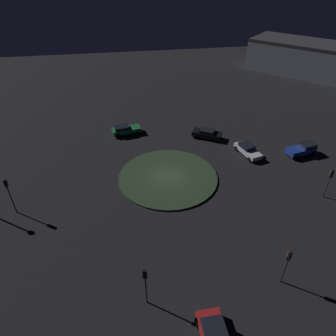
{
  "coord_description": "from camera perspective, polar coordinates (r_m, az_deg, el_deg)",
  "views": [
    {
      "loc": [
        -5.1,
        -29.49,
        22.76
      ],
      "look_at": [
        0.0,
        0.0,
        1.45
      ],
      "focal_mm": 32.2,
      "sensor_mm": 36.0,
      "label": 1
    }
  ],
  "objects": [
    {
      "name": "car_blue",
      "position": [
        45.49,
        24.05,
        3.28
      ],
      "size": [
        4.31,
        2.63,
        1.55
      ],
      "rotation": [
        0.0,
        0.0,
        3.34
      ],
      "color": "#1E38A5",
      "rests_on": "ground_plane"
    },
    {
      "name": "traffic_light_southeast",
      "position": [
        27.0,
        21.66,
        -16.06
      ],
      "size": [
        0.36,
        0.39,
        3.76
      ],
      "rotation": [
        0.0,
        0.0,
        1.98
      ],
      "color": "#2D2D2D",
      "rests_on": "ground_plane"
    },
    {
      "name": "traffic_light_south",
      "position": [
        24.01,
        -4.31,
        -20.35
      ],
      "size": [
        0.35,
        0.39,
        4.12
      ],
      "rotation": [
        0.0,
        0.0,
        1.3
      ],
      "color": "#2D2D2D",
      "rests_on": "ground_plane"
    },
    {
      "name": "traffic_light_west",
      "position": [
        34.84,
        -28.0,
        -3.64
      ],
      "size": [
        0.38,
        0.34,
        4.44
      ],
      "rotation": [
        0.0,
        0.0,
        0.19
      ],
      "color": "#2D2D2D",
      "rests_on": "ground_plane"
    },
    {
      "name": "ground_plane",
      "position": [
        37.6,
        0.0,
        -1.8
      ],
      "size": [
        120.85,
        120.85,
        0.0
      ],
      "primitive_type": "plane",
      "color": "black"
    },
    {
      "name": "car_black",
      "position": [
        45.91,
        7.39,
        6.51
      ],
      "size": [
        4.61,
        3.76,
        1.44
      ],
      "rotation": [
        0.0,
        0.0,
        -0.54
      ],
      "color": "black",
      "rests_on": "ground_plane"
    },
    {
      "name": "roundabout_island",
      "position": [
        37.53,
        0.0,
        -1.67
      ],
      "size": [
        12.29,
        12.29,
        0.21
      ],
      "primitive_type": "cylinder",
      "color": "#2D4228",
      "rests_on": "ground_plane"
    },
    {
      "name": "car_white",
      "position": [
        43.08,
        14.84,
        3.41
      ],
      "size": [
        2.8,
        4.68,
        1.43
      ],
      "rotation": [
        0.0,
        0.0,
        -1.33
      ],
      "color": "white",
      "rests_on": "ground_plane"
    },
    {
      "name": "traffic_light_east",
      "position": [
        37.54,
        28.3,
        -1.7
      ],
      "size": [
        0.39,
        0.36,
        3.75
      ],
      "rotation": [
        0.0,
        0.0,
        2.77
      ],
      "color": "#2D2D2D",
      "rests_on": "ground_plane"
    },
    {
      "name": "car_green",
      "position": [
        47.04,
        -8.06,
        7.22
      ],
      "size": [
        4.51,
        2.54,
        1.45
      ],
      "rotation": [
        0.0,
        0.0,
        0.16
      ],
      "color": "#1E7238",
      "rests_on": "ground_plane"
    }
  ]
}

